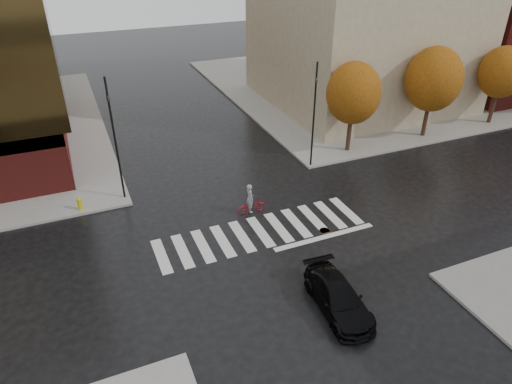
# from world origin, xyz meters

# --- Properties ---
(ground) EXTENTS (120.00, 120.00, 0.00)m
(ground) POSITION_xyz_m (0.00, 0.00, 0.00)
(ground) COLOR black
(ground) RESTS_ON ground
(sidewalk_ne) EXTENTS (30.00, 30.00, 0.15)m
(sidewalk_ne) POSITION_xyz_m (21.00, 21.00, 0.07)
(sidewalk_ne) COLOR gray
(sidewalk_ne) RESTS_ON ground
(crosswalk) EXTENTS (12.00, 3.00, 0.01)m
(crosswalk) POSITION_xyz_m (0.00, 0.50, 0.01)
(crosswalk) COLOR silver
(crosswalk) RESTS_ON ground
(building_ne_brick) EXTENTS (14.00, 14.00, 14.00)m
(building_ne_brick) POSITION_xyz_m (33.00, 16.00, 7.15)
(building_ne_brick) COLOR maroon
(building_ne_brick) RESTS_ON sidewalk_ne
(tree_ne_a) EXTENTS (3.80, 3.80, 6.50)m
(tree_ne_a) POSITION_xyz_m (10.00, 7.40, 4.46)
(tree_ne_a) COLOR #322316
(tree_ne_a) RESTS_ON sidewalk_ne
(tree_ne_b) EXTENTS (4.20, 4.20, 6.89)m
(tree_ne_b) POSITION_xyz_m (17.00, 7.40, 4.62)
(tree_ne_b) COLOR #322316
(tree_ne_b) RESTS_ON sidewalk_ne
(tree_ne_c) EXTENTS (3.60, 3.60, 6.31)m
(tree_ne_c) POSITION_xyz_m (24.00, 7.40, 4.37)
(tree_ne_c) COLOR #322316
(tree_ne_c) RESTS_ON sidewalk_ne
(sedan) EXTENTS (2.08, 4.49, 1.27)m
(sedan) POSITION_xyz_m (0.80, -6.12, 0.64)
(sedan) COLOR black
(sedan) RESTS_ON ground
(cyclist) EXTENTS (1.68, 0.66, 1.89)m
(cyclist) POSITION_xyz_m (0.25, 2.50, 0.65)
(cyclist) COLOR maroon
(cyclist) RESTS_ON ground
(traffic_light_nw) EXTENTS (0.23, 0.21, 7.47)m
(traffic_light_nw) POSITION_xyz_m (-6.30, 6.93, 4.42)
(traffic_light_nw) COLOR black
(traffic_light_nw) RESTS_ON sidewalk_nw
(traffic_light_ne) EXTENTS (0.17, 0.20, 7.12)m
(traffic_light_ne) POSITION_xyz_m (6.30, 6.30, 4.19)
(traffic_light_ne) COLOR black
(traffic_light_ne) RESTS_ON sidewalk_ne
(fire_hydrant) EXTENTS (0.29, 0.29, 0.80)m
(fire_hydrant) POSITION_xyz_m (-8.90, 6.50, 0.59)
(fire_hydrant) COLOR #C0BF0B
(fire_hydrant) RESTS_ON sidewalk_nw
(manhole) EXTENTS (0.83, 0.83, 0.01)m
(manhole) POSITION_xyz_m (3.30, -0.82, 0.01)
(manhole) COLOR #4C351B
(manhole) RESTS_ON ground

